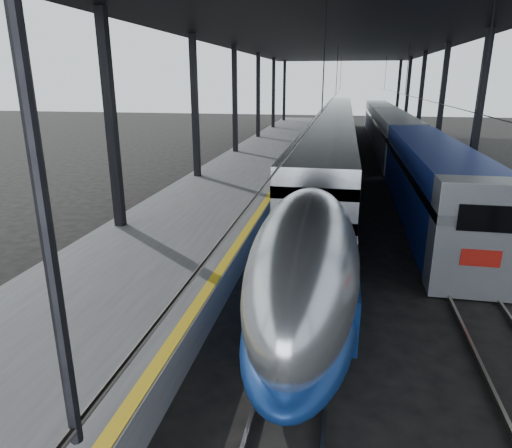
# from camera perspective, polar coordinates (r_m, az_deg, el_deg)

# --- Properties ---
(ground) EXTENTS (160.00, 160.00, 0.00)m
(ground) POSITION_cam_1_polar(r_m,az_deg,el_deg) (13.15, -2.95, -12.31)
(ground) COLOR black
(ground) RESTS_ON ground
(platform) EXTENTS (6.00, 80.00, 1.00)m
(platform) POSITION_cam_1_polar(r_m,az_deg,el_deg) (32.26, -0.61, 6.80)
(platform) COLOR #4C4C4F
(platform) RESTS_ON ground
(yellow_strip) EXTENTS (0.30, 80.00, 0.01)m
(yellow_strip) POSITION_cam_1_polar(r_m,az_deg,el_deg) (31.74, 4.39, 7.49)
(yellow_strip) COLOR gold
(yellow_strip) RESTS_ON platform
(rails) EXTENTS (6.52, 80.00, 0.16)m
(rails) POSITION_cam_1_polar(r_m,az_deg,el_deg) (31.77, 13.74, 5.35)
(rails) COLOR slate
(rails) RESTS_ON ground
(canopy) EXTENTS (18.00, 75.00, 9.47)m
(canopy) POSITION_cam_1_polar(r_m,az_deg,el_deg) (31.17, 9.89, 22.09)
(canopy) COLOR black
(canopy) RESTS_ON ground
(tgv_train) EXTENTS (2.80, 65.20, 4.02)m
(tgv_train) POSITION_cam_1_polar(r_m,az_deg,el_deg) (38.36, 9.73, 10.37)
(tgv_train) COLOR #B5B8BD
(tgv_train) RESTS_ON ground
(second_train) EXTENTS (2.70, 56.05, 3.72)m
(second_train) POSITION_cam_1_polar(r_m,az_deg,el_deg) (41.47, 16.87, 10.41)
(second_train) COLOR navy
(second_train) RESTS_ON ground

